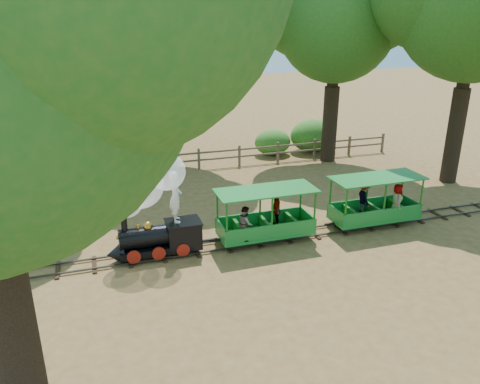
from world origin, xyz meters
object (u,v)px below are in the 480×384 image
object	(u,v)px
locomotive	(149,200)
fence	(219,156)
carriage_rear	(375,204)
carriage_front	(264,220)

from	to	relation	value
locomotive	fence	world-z (taller)	locomotive
carriage_rear	locomotive	bearing A→B (deg)	179.60
fence	carriage_front	bearing A→B (deg)	-95.43
locomotive	carriage_front	distance (m)	3.69
carriage_front	locomotive	bearing A→B (deg)	178.48
carriage_front	carriage_rear	xyz separation A→B (m)	(4.07, 0.04, 0.04)
locomotive	fence	xyz separation A→B (m)	(4.28, 7.92, -1.22)
carriage_front	carriage_rear	distance (m)	4.07
carriage_rear	fence	xyz separation A→B (m)	(-3.31, 7.98, -0.19)
carriage_rear	fence	size ratio (longest dim) A/B	0.17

